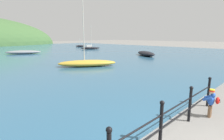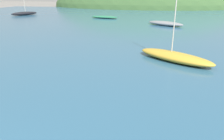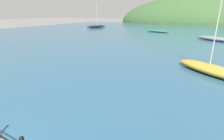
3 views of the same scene
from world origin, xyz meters
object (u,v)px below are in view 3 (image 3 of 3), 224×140
Objects in this scene: boat_white_sailboat at (158,31)px; boat_nearest_quay at (214,38)px; boat_far_right at (96,26)px; boat_twin_mast at (213,69)px.

boat_nearest_quay is at bearing -34.39° from boat_white_sailboat.
boat_far_right reaches higher than boat_nearest_quay.
boat_white_sailboat is 0.96× the size of boat_nearest_quay.
boat_nearest_quay reaches higher than boat_white_sailboat.
boat_white_sailboat is at bearing 145.61° from boat_nearest_quay.
boat_far_right is 1.20× the size of boat_nearest_quay.
boat_far_right is at bearing 136.70° from boat_twin_mast.
boat_twin_mast is 1.02× the size of boat_far_right.
boat_nearest_quay is at bearing -18.43° from boat_far_right.
boat_nearest_quay is at bearing 90.60° from boat_twin_mast.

